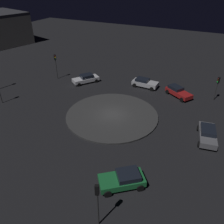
% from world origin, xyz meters
% --- Properties ---
extents(ground_plane, '(119.22, 119.22, 0.00)m').
position_xyz_m(ground_plane, '(0.00, 0.00, 0.00)').
color(ground_plane, black).
extents(roundabout_island, '(12.43, 12.43, 0.22)m').
position_xyz_m(roundabout_island, '(0.00, 0.00, 0.11)').
color(roundabout_island, '#383838').
rests_on(roundabout_island, ground_plane).
extents(car_white, '(4.06, 4.76, 1.47)m').
position_xyz_m(car_white, '(-8.99, 7.85, 0.75)').
color(car_white, white).
rests_on(car_white, ground_plane).
extents(car_red, '(4.58, 3.84, 1.45)m').
position_xyz_m(car_red, '(6.68, 9.79, 0.77)').
color(car_red, red).
rests_on(car_red, ground_plane).
extents(car_grey, '(2.66, 4.69, 1.47)m').
position_xyz_m(car_grey, '(12.14, 0.26, 0.78)').
color(car_grey, slate).
rests_on(car_grey, ground_plane).
extents(car_silver, '(4.31, 2.23, 1.42)m').
position_xyz_m(car_silver, '(0.86, 10.71, 0.77)').
color(car_silver, silver).
rests_on(car_silver, ground_plane).
extents(car_green, '(4.37, 4.03, 1.45)m').
position_xyz_m(car_green, '(6.16, -10.21, 0.77)').
color(car_green, '#1E7238').
rests_on(car_green, ground_plane).
extents(traffic_light_northeast, '(0.39, 0.38, 3.73)m').
position_xyz_m(traffic_light_northeast, '(11.92, 10.88, 2.67)').
color(traffic_light_northeast, '#2D2D2D').
rests_on(traffic_light_northeast, ground_plane).
extents(traffic_light_southeast, '(0.36, 0.39, 4.35)m').
position_xyz_m(traffic_light_southeast, '(6.00, -14.49, 3.09)').
color(traffic_light_southeast, '#2D2D2D').
rests_on(traffic_light_southeast, ground_plane).
extents(traffic_light_northwest, '(0.39, 0.37, 4.48)m').
position_xyz_m(traffic_light_northwest, '(-14.58, 7.01, 3.17)').
color(traffic_light_northwest, '#2D2D2D').
rests_on(traffic_light_northwest, ground_plane).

